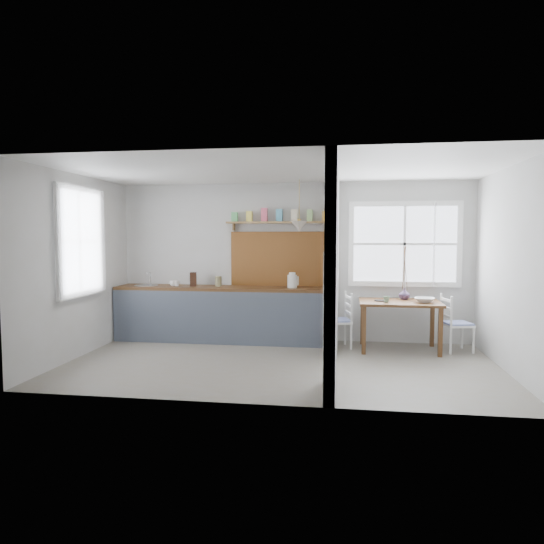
# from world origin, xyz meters

# --- Properties ---
(floor) EXTENTS (5.80, 3.20, 0.01)m
(floor) POSITION_xyz_m (0.00, 0.00, 0.00)
(floor) COLOR slate
(floor) RESTS_ON ground
(ceiling) EXTENTS (5.80, 3.20, 0.01)m
(ceiling) POSITION_xyz_m (0.00, 0.00, 2.60)
(ceiling) COLOR #B9B7AF
(ceiling) RESTS_ON walls
(walls) EXTENTS (5.81, 3.21, 2.60)m
(walls) POSITION_xyz_m (0.00, 0.00, 1.30)
(walls) COLOR #B9B7AF
(walls) RESTS_ON floor
(partition) EXTENTS (0.12, 3.20, 2.60)m
(partition) POSITION_xyz_m (0.70, 0.06, 1.45)
(partition) COLOR #B9B7AF
(partition) RESTS_ON floor
(kitchen_window) EXTENTS (0.10, 1.16, 1.50)m
(kitchen_window) POSITION_xyz_m (-2.87, 0.00, 1.65)
(kitchen_window) COLOR white
(kitchen_window) RESTS_ON walls
(nook_window) EXTENTS (1.76, 0.10, 1.30)m
(nook_window) POSITION_xyz_m (1.80, 1.56, 1.60)
(nook_window) COLOR white
(nook_window) RESTS_ON walls
(counter) EXTENTS (3.50, 0.60, 0.90)m
(counter) POSITION_xyz_m (-1.13, 1.33, 0.46)
(counter) COLOR #4E2D16
(counter) RESTS_ON floor
(sink) EXTENTS (0.40, 0.40, 0.02)m
(sink) POSITION_xyz_m (-2.43, 1.30, 0.89)
(sink) COLOR silver
(sink) RESTS_ON counter
(backsplash) EXTENTS (1.65, 0.03, 0.90)m
(backsplash) POSITION_xyz_m (-0.20, 1.58, 1.35)
(backsplash) COLOR brown
(backsplash) RESTS_ON walls
(shelf) EXTENTS (1.75, 0.20, 0.21)m
(shelf) POSITION_xyz_m (-0.20, 1.49, 2.00)
(shelf) COLOR olive
(shelf) RESTS_ON walls
(pendant_lamp) EXTENTS (0.26, 0.26, 0.16)m
(pendant_lamp) POSITION_xyz_m (0.15, 1.15, 1.88)
(pendant_lamp) COLOR beige
(pendant_lamp) RESTS_ON ceiling
(utensil_rail) EXTENTS (0.02, 0.50, 0.02)m
(utensil_rail) POSITION_xyz_m (0.61, 0.90, 1.45)
(utensil_rail) COLOR silver
(utensil_rail) RESTS_ON partition
(dining_table) EXTENTS (1.20, 0.81, 0.75)m
(dining_table) POSITION_xyz_m (1.68, 1.05, 0.37)
(dining_table) COLOR #4E2D16
(dining_table) RESTS_ON floor
(chair_left) EXTENTS (0.48, 0.48, 0.86)m
(chair_left) POSITION_xyz_m (0.75, 1.10, 0.43)
(chair_left) COLOR silver
(chair_left) RESTS_ON floor
(chair_right) EXTENTS (0.47, 0.47, 0.85)m
(chair_right) POSITION_xyz_m (2.53, 1.10, 0.43)
(chair_right) COLOR silver
(chair_right) RESTS_ON floor
(kettle) EXTENTS (0.24, 0.22, 0.25)m
(kettle) POSITION_xyz_m (0.03, 1.29, 1.02)
(kettle) COLOR white
(kettle) RESTS_ON counter
(mug_a) EXTENTS (0.11, 0.11, 0.09)m
(mug_a) POSITION_xyz_m (-1.88, 1.26, 0.94)
(mug_a) COLOR white
(mug_a) RESTS_ON counter
(mug_b) EXTENTS (0.12, 0.12, 0.09)m
(mug_b) POSITION_xyz_m (-1.96, 1.29, 0.95)
(mug_b) COLOR white
(mug_b) RESTS_ON counter
(knife_block) EXTENTS (0.14, 0.17, 0.23)m
(knife_block) POSITION_xyz_m (-1.62, 1.32, 1.01)
(knife_block) COLOR #3D1E12
(knife_block) RESTS_ON counter
(jar) EXTENTS (0.12, 0.12, 0.17)m
(jar) POSITION_xyz_m (-1.20, 1.33, 0.98)
(jar) COLOR olive
(jar) RESTS_ON counter
(towel_magenta) EXTENTS (0.02, 0.03, 0.54)m
(towel_magenta) POSITION_xyz_m (0.58, 0.96, 0.28)
(towel_magenta) COLOR #AA1543
(towel_magenta) RESTS_ON counter
(towel_orange) EXTENTS (0.02, 0.03, 0.47)m
(towel_orange) POSITION_xyz_m (0.58, 0.96, 0.25)
(towel_orange) COLOR orange
(towel_orange) RESTS_ON counter
(bowl) EXTENTS (0.34, 0.34, 0.07)m
(bowl) POSITION_xyz_m (2.03, 0.97, 0.78)
(bowl) COLOR white
(bowl) RESTS_ON dining_table
(table_cup) EXTENTS (0.10, 0.10, 0.09)m
(table_cup) POSITION_xyz_m (1.47, 0.91, 0.79)
(table_cup) COLOR gray
(table_cup) RESTS_ON dining_table
(plate) EXTENTS (0.20, 0.20, 0.01)m
(plate) POSITION_xyz_m (1.39, 1.04, 0.75)
(plate) COLOR black
(plate) RESTS_ON dining_table
(vase) EXTENTS (0.22, 0.22, 0.18)m
(vase) POSITION_xyz_m (1.78, 1.27, 0.83)
(vase) COLOR #3D2E4A
(vase) RESTS_ON dining_table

